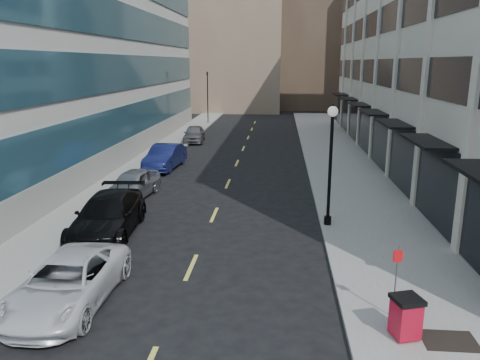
% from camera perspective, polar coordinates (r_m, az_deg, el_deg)
% --- Properties ---
extents(sidewalk_right, '(5.00, 80.00, 0.15)m').
position_cam_1_polar(sidewalk_right, '(28.64, 13.60, -0.61)').
color(sidewalk_right, gray).
rests_on(sidewalk_right, ground).
extents(sidewalk_left, '(3.00, 80.00, 0.15)m').
position_cam_1_polar(sidewalk_left, '(29.88, -13.98, -0.03)').
color(sidewalk_left, gray).
rests_on(sidewalk_left, ground).
extents(building_left, '(16.14, 46.00, 20.00)m').
position_cam_1_polar(building_left, '(39.41, -25.17, 16.97)').
color(building_left, beige).
rests_on(building_left, ground).
extents(skyline_tan_near, '(14.00, 18.00, 28.00)m').
position_cam_1_polar(skyline_tan_near, '(76.02, -0.50, 19.31)').
color(skyline_tan_near, '#857357').
rests_on(skyline_tan_near, ground).
extents(skyline_tan_far, '(12.00, 14.00, 22.00)m').
position_cam_1_polar(skyline_tan_far, '(87.16, -6.69, 16.59)').
color(skyline_tan_far, '#857357').
rests_on(skyline_tan_far, ground).
extents(skyline_stone, '(10.00, 14.00, 20.00)m').
position_cam_1_polar(skyline_stone, '(74.94, 17.03, 15.73)').
color(skyline_stone, beige).
rests_on(skyline_stone, ground).
extents(grate_far, '(1.40, 1.00, 0.01)m').
position_cam_1_polar(grate_far, '(13.96, 24.15, -17.44)').
color(grate_far, black).
rests_on(grate_far, sidewalk_right).
extents(road_centerline, '(0.15, 68.20, 0.01)m').
position_cam_1_polar(road_centerline, '(25.61, -2.23, -2.12)').
color(road_centerline, '#D8CC4C').
rests_on(road_centerline, ground).
extents(traffic_signal, '(0.66, 0.66, 6.98)m').
position_cam_1_polar(traffic_signal, '(56.07, -4.01, 12.64)').
color(traffic_signal, black).
rests_on(traffic_signal, ground).
extents(car_white_van, '(2.49, 5.31, 1.47)m').
position_cam_1_polar(car_white_van, '(15.36, -20.24, -11.61)').
color(car_white_van, silver).
rests_on(car_white_van, ground).
extents(car_black_pickup, '(2.78, 6.01, 1.70)m').
position_cam_1_polar(car_black_pickup, '(20.72, -15.81, -4.19)').
color(car_black_pickup, black).
rests_on(car_black_pickup, ground).
extents(car_silver_sedan, '(2.39, 4.71, 1.54)m').
position_cam_1_polar(car_silver_sedan, '(25.97, -12.95, -0.51)').
color(car_silver_sedan, gray).
rests_on(car_silver_sedan, ground).
extents(car_blue_sedan, '(2.14, 5.14, 1.65)m').
position_cam_1_polar(car_blue_sedan, '(32.77, -9.14, 2.80)').
color(car_blue_sedan, '#141A4C').
rests_on(car_blue_sedan, ground).
extents(car_grey_sedan, '(2.15, 4.60, 1.52)m').
position_cam_1_polar(car_grey_sedan, '(43.59, -5.61, 5.63)').
color(car_grey_sedan, slate).
rests_on(car_grey_sedan, ground).
extents(trash_bin, '(0.89, 0.89, 1.16)m').
position_cam_1_polar(trash_bin, '(13.40, 19.55, -15.33)').
color(trash_bin, '#AA0B21').
rests_on(trash_bin, sidewalk_right).
extents(lamppost, '(0.45, 0.45, 5.37)m').
position_cam_1_polar(lamppost, '(20.54, 11.00, 3.01)').
color(lamppost, black).
rests_on(lamppost, sidewalk_right).
extents(sign_post, '(0.26, 0.07, 2.19)m').
position_cam_1_polar(sign_post, '(13.89, 18.55, -10.44)').
color(sign_post, slate).
rests_on(sign_post, sidewalk_right).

